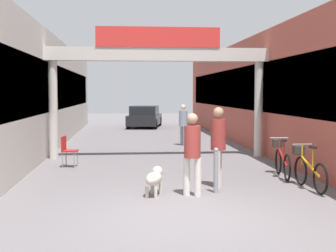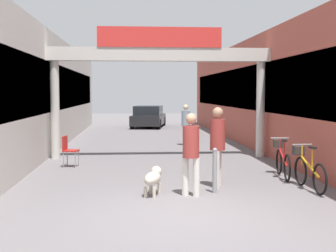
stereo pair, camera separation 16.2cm
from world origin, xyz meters
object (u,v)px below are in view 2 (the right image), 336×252
(pedestrian_carrying_crate, at_px, (186,122))
(dog_on_leash, at_px, (153,178))
(parked_car_black, at_px, (149,117))
(bollard_post_metal, at_px, (215,170))
(bicycle_red_second, at_px, (282,160))
(pedestrian_with_dog, at_px, (191,149))
(pedestrian_companion, at_px, (218,141))
(bicycle_orange_nearest, at_px, (308,170))
(cafe_chair_red_nearer, at_px, (68,148))

(pedestrian_carrying_crate, distance_m, dog_on_leash, 9.27)
(parked_car_black, bearing_deg, bollard_post_metal, -87.81)
(parked_car_black, bearing_deg, bicycle_red_second, -80.95)
(dog_on_leash, xyz_separation_m, parked_car_black, (0.59, 19.13, 0.28))
(dog_on_leash, distance_m, bollard_post_metal, 1.33)
(pedestrian_with_dog, bearing_deg, pedestrian_carrying_crate, 84.07)
(pedestrian_companion, distance_m, pedestrian_carrying_crate, 8.36)
(bicycle_orange_nearest, xyz_separation_m, bicycle_red_second, (-0.09, 1.49, 0.00))
(pedestrian_companion, relative_size, cafe_chair_red_nearer, 2.03)
(pedestrian_with_dog, height_order, parked_car_black, pedestrian_with_dog)
(pedestrian_with_dog, bearing_deg, dog_on_leash, 169.78)
(bicycle_red_second, relative_size, parked_car_black, 0.40)
(pedestrian_carrying_crate, height_order, dog_on_leash, pedestrian_carrying_crate)
(bicycle_red_second, bearing_deg, pedestrian_carrying_crate, 102.53)
(bollard_post_metal, bearing_deg, pedestrian_companion, 74.74)
(bollard_post_metal, distance_m, parked_car_black, 19.03)
(parked_car_black, bearing_deg, bicycle_orange_nearest, -81.39)
(bollard_post_metal, height_order, parked_car_black, parked_car_black)
(bollard_post_metal, relative_size, parked_car_black, 0.23)
(pedestrian_with_dog, relative_size, bollard_post_metal, 1.77)
(pedestrian_carrying_crate, bearing_deg, cafe_chair_red_nearer, -127.54)
(cafe_chair_red_nearer, xyz_separation_m, parked_car_black, (2.85, 15.23, 0.10))
(bicycle_red_second, distance_m, parked_car_black, 17.51)
(pedestrian_companion, bearing_deg, bollard_post_metal, -105.26)
(pedestrian_companion, xyz_separation_m, bollard_post_metal, (-0.17, -0.62, -0.55))
(cafe_chair_red_nearer, height_order, parked_car_black, parked_car_black)
(pedestrian_carrying_crate, bearing_deg, bollard_post_metal, -92.64)
(bicycle_orange_nearest, bearing_deg, pedestrian_carrying_crate, 101.01)
(pedestrian_with_dog, relative_size, bicycle_orange_nearest, 1.01)
(dog_on_leash, bearing_deg, cafe_chair_red_nearer, 120.10)
(bicycle_orange_nearest, bearing_deg, bollard_post_metal, -173.82)
(bicycle_orange_nearest, bearing_deg, dog_on_leash, -174.26)
(dog_on_leash, bearing_deg, pedestrian_with_dog, -10.22)
(dog_on_leash, distance_m, parked_car_black, 19.14)
(bicycle_orange_nearest, bearing_deg, pedestrian_companion, 168.72)
(pedestrian_with_dog, distance_m, cafe_chair_red_nearer, 5.07)
(pedestrian_companion, bearing_deg, pedestrian_with_dog, -129.28)
(bicycle_orange_nearest, distance_m, bicycle_red_second, 1.49)
(bicycle_orange_nearest, bearing_deg, cafe_chair_red_nearer, 148.01)
(pedestrian_companion, distance_m, dog_on_leash, 1.79)
(pedestrian_carrying_crate, relative_size, bicycle_red_second, 0.98)
(parked_car_black, bearing_deg, pedestrian_companion, -87.21)
(bicycle_red_second, height_order, bollard_post_metal, bicycle_red_second)
(cafe_chair_red_nearer, relative_size, parked_car_black, 0.21)
(pedestrian_carrying_crate, bearing_deg, bicycle_red_second, -77.47)
(bicycle_red_second, bearing_deg, pedestrian_companion, -149.31)
(bicycle_orange_nearest, relative_size, bicycle_red_second, 1.00)
(bicycle_red_second, height_order, cafe_chair_red_nearer, bicycle_red_second)
(pedestrian_carrying_crate, relative_size, parked_car_black, 0.39)
(bollard_post_metal, relative_size, cafe_chair_red_nearer, 1.09)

